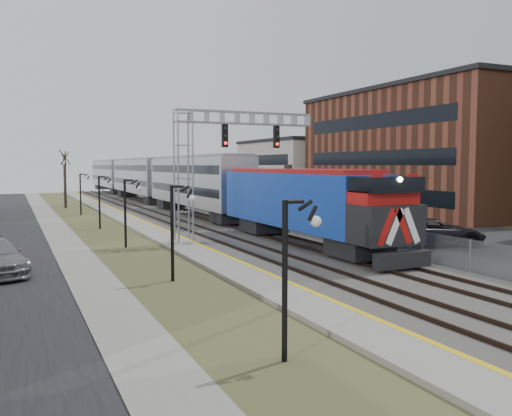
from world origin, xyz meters
TOP-DOWN VIEW (x-y plane):
  - sidewalk at (-7.00, 35.00)m, footprint 2.00×120.00m
  - grass_median at (-4.00, 35.00)m, footprint 4.00×120.00m
  - platform at (-1.00, 35.00)m, footprint 2.00×120.00m
  - ballast_bed at (4.00, 35.00)m, footprint 8.00×120.00m
  - parking_lot at (16.00, 35.00)m, footprint 16.00×120.00m
  - platform_edge at (-0.12, 35.00)m, footprint 0.24×120.00m
  - track_near at (2.00, 35.00)m, footprint 1.58×120.00m
  - track_far at (5.50, 35.00)m, footprint 1.58×120.00m
  - train at (5.50, 59.63)m, footprint 3.00×85.85m
  - signal_gantry at (1.22, 27.99)m, footprint 9.00×1.07m
  - lampposts at (-4.00, 18.29)m, footprint 0.14×62.14m
  - fence at (8.20, 35.00)m, footprint 0.04×120.00m
  - buildings_east at (30.00, 31.18)m, footprint 16.00×76.00m
  - car_lot_c at (12.94, 21.32)m, footprint 6.37×4.65m
  - car_lot_d at (12.00, 23.66)m, footprint 5.56×3.04m
  - car_lot_e at (11.87, 23.20)m, footprint 5.22×3.46m
  - car_lot_f at (11.60, 39.00)m, footprint 4.95×1.91m

SIDE VIEW (x-z plane):
  - parking_lot at x=16.00m, z-range 0.00..0.04m
  - grass_median at x=-4.00m, z-range 0.00..0.06m
  - sidewalk at x=-7.00m, z-range 0.00..0.08m
  - ballast_bed at x=4.00m, z-range 0.00..0.20m
  - platform at x=-1.00m, z-range 0.00..0.24m
  - platform_edge at x=-0.12m, z-range 0.24..0.25m
  - track_near at x=2.00m, z-range 0.20..0.35m
  - track_far at x=5.50m, z-range 0.20..0.35m
  - car_lot_d at x=12.00m, z-range 0.00..1.53m
  - fence at x=8.20m, z-range 0.00..1.60m
  - car_lot_f at x=11.60m, z-range 0.00..1.61m
  - car_lot_c at x=12.94m, z-range 0.00..1.61m
  - car_lot_e at x=11.87m, z-range 0.00..1.65m
  - lampposts at x=-4.00m, z-range 0.00..4.00m
  - train at x=5.50m, z-range 0.26..5.58m
  - signal_gantry at x=1.22m, z-range 1.51..9.66m
  - buildings_east at x=30.00m, z-range -1.19..13.81m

